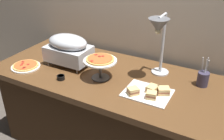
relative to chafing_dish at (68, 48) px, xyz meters
name	(u,v)px	position (x,y,z in m)	size (l,w,h in m)	color
back_wall	(134,7)	(0.37, 0.50, 0.29)	(4.40, 0.04, 2.40)	#B7A893
buffet_table	(107,111)	(0.37, 0.00, -0.53)	(1.90, 0.84, 0.76)	brown
chafing_dish	(68,48)	(0.00, 0.00, 0.00)	(0.38, 0.24, 0.27)	#B7BABF
heat_lamp	(159,32)	(0.74, 0.12, 0.24)	(0.15, 0.29, 0.50)	#B7BABF
pizza_plate_front	(26,66)	(-0.29, -0.22, -0.14)	(0.24, 0.24, 0.03)	white
pizza_plate_center	(100,62)	(0.36, -0.08, -0.01)	(0.26, 0.26, 0.18)	#595B60
sandwich_platter	(149,92)	(0.78, -0.12, -0.13)	(0.33, 0.26, 0.06)	white
sauce_cup_near	(61,77)	(0.10, -0.24, -0.13)	(0.06, 0.06, 0.03)	black
sauce_cup_far	(111,62)	(0.32, 0.18, -0.13)	(0.07, 0.07, 0.03)	black
utensil_holder	(203,79)	(1.09, 0.19, -0.09)	(0.08, 0.08, 0.23)	#383347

